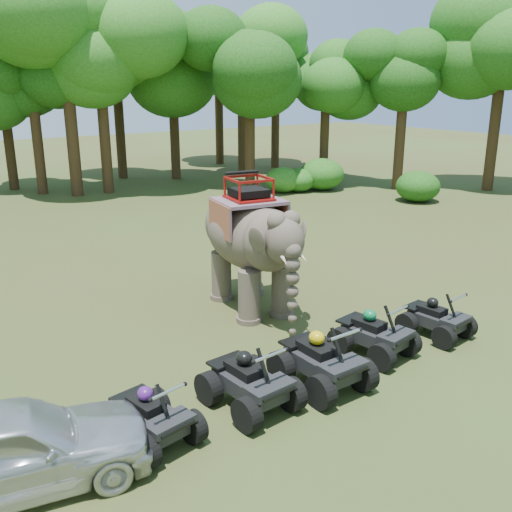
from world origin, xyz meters
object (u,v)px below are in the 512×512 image
object	(u,v)px
atv_0	(151,410)
atv_3	(375,328)
atv_2	(322,354)
elephant	(250,243)
parked_car	(10,448)
atv_4	(437,313)
atv_1	(250,375)

from	to	relation	value
atv_0	atv_3	world-z (taller)	atv_3
atv_2	elephant	bearing A→B (deg)	73.38
elephant	atv_2	size ratio (longest dim) A/B	2.29
elephant	parked_car	bearing A→B (deg)	-141.43
atv_3	atv_4	xyz separation A→B (m)	(1.92, -0.19, -0.05)
atv_0	atv_3	bearing A→B (deg)	-8.93
elephant	atv_0	bearing A→B (deg)	-130.81
atv_1	atv_3	world-z (taller)	atv_1
elephant	atv_1	world-z (taller)	elephant
atv_1	atv_3	distance (m)	3.49
atv_0	elephant	bearing A→B (deg)	29.86
atv_1	atv_4	distance (m)	5.40
elephant	atv_1	bearing A→B (deg)	-115.54
atv_0	atv_4	distance (m)	7.36
parked_car	atv_2	size ratio (longest dim) A/B	2.20
elephant	atv_2	bearing A→B (deg)	-96.81
elephant	atv_4	size ratio (longest dim) A/B	2.75
atv_3	atv_4	size ratio (longest dim) A/B	1.09
atv_1	atv_2	world-z (taller)	atv_2
atv_0	atv_1	size ratio (longest dim) A/B	0.90
atv_1	atv_2	size ratio (longest dim) A/B	0.96
parked_car	atv_3	xyz separation A→B (m)	(7.64, -0.04, -0.07)
atv_1	atv_3	size ratio (longest dim) A/B	1.05
parked_car	atv_4	bearing A→B (deg)	-79.79
parked_car	atv_3	distance (m)	7.64
atv_3	atv_1	bearing A→B (deg)	174.33
atv_0	atv_3	xyz separation A→B (m)	(5.44, 0.06, 0.04)
parked_car	atv_1	xyz separation A→B (m)	(4.15, -0.19, -0.04)
elephant	atv_1	xyz separation A→B (m)	(-2.87, -4.06, -1.14)
parked_car	atv_0	size ratio (longest dim) A/B	2.57
parked_car	atv_0	world-z (taller)	parked_car
atv_2	atv_3	xyz separation A→B (m)	(1.88, 0.35, -0.06)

